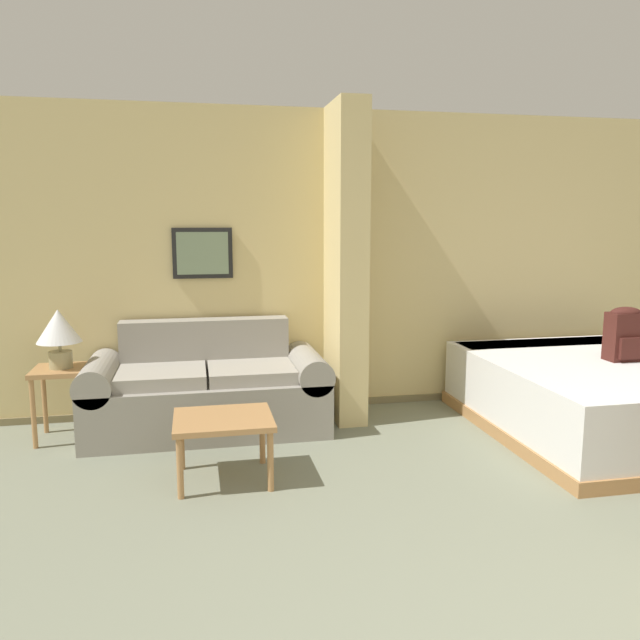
% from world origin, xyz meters
% --- Properties ---
extents(wall_back, '(7.77, 0.16, 2.60)m').
position_xyz_m(wall_back, '(-0.00, 4.05, 1.29)').
color(wall_back, '#DBC484').
rests_on(wall_back, ground_plane).
extents(wall_partition_pillar, '(0.24, 0.63, 2.60)m').
position_xyz_m(wall_partition_pillar, '(-0.34, 3.67, 1.30)').
color(wall_partition_pillar, '#DBC484').
rests_on(wall_partition_pillar, ground_plane).
extents(couch, '(1.90, 0.84, 0.85)m').
position_xyz_m(couch, '(-1.50, 3.56, 0.32)').
color(couch, gray).
rests_on(couch, ground_plane).
extents(coffee_table, '(0.63, 0.54, 0.42)m').
position_xyz_m(coffee_table, '(-1.42, 2.53, 0.37)').
color(coffee_table, '#B27F4C').
rests_on(coffee_table, ground_plane).
extents(side_table, '(0.41, 0.41, 0.56)m').
position_xyz_m(side_table, '(-2.58, 3.55, 0.45)').
color(side_table, '#B27F4C').
rests_on(side_table, ground_plane).
extents(table_lamp, '(0.33, 0.33, 0.45)m').
position_xyz_m(table_lamp, '(-2.58, 3.55, 0.85)').
color(table_lamp, tan).
rests_on(table_lamp, side_table).
extents(bed, '(1.89, 2.12, 0.57)m').
position_xyz_m(bed, '(1.60, 2.89, 0.29)').
color(bed, '#B27F4C').
rests_on(bed, ground_plane).
extents(backpack, '(0.26, 0.19, 0.43)m').
position_xyz_m(backpack, '(1.73, 2.89, 0.79)').
color(backpack, '#471E19').
rests_on(backpack, bed).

